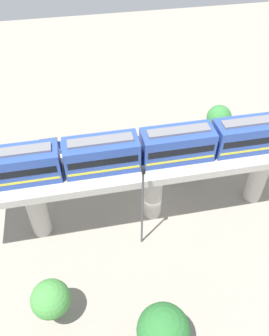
# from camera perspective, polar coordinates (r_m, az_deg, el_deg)

# --- Properties ---
(ground_plane) EXTENTS (120.00, 120.00, 0.00)m
(ground_plane) POSITION_cam_1_polar(r_m,az_deg,el_deg) (37.83, 2.88, -7.41)
(ground_plane) COLOR gray
(viaduct) EXTENTS (5.20, 35.80, 7.79)m
(viaduct) POSITION_cam_1_polar(r_m,az_deg,el_deg) (33.32, 3.24, -0.84)
(viaduct) COLOR #B7B2AA
(viaduct) RESTS_ON ground
(train) EXTENTS (2.64, 27.45, 3.24)m
(train) POSITION_cam_1_polar(r_m,az_deg,el_deg) (30.87, 0.92, 3.09)
(train) COLOR #2D4CA5
(train) RESTS_ON viaduct
(parked_car_red) EXTENTS (2.19, 4.35, 1.76)m
(parked_car_red) POSITION_cam_1_polar(r_m,az_deg,el_deg) (44.52, 0.86, 3.61)
(parked_car_red) COLOR red
(parked_car_red) RESTS_ON ground
(parked_car_blue) EXTENTS (1.84, 4.22, 1.76)m
(parked_car_blue) POSITION_cam_1_polar(r_m,az_deg,el_deg) (45.51, -13.78, 3.18)
(parked_car_blue) COLOR #284CB7
(parked_car_blue) RESTS_ON ground
(parked_car_black) EXTENTS (2.10, 4.32, 1.76)m
(parked_car_black) POSITION_cam_1_polar(r_m,az_deg,el_deg) (42.28, 7.89, 0.50)
(parked_car_black) COLOR black
(parked_car_black) RESTS_ON ground
(tree_near_viaduct) EXTENTS (3.15, 3.15, 4.74)m
(tree_near_viaduct) POSITION_cam_1_polar(r_m,az_deg,el_deg) (29.82, -13.74, -20.39)
(tree_near_viaduct) COLOR brown
(tree_near_viaduct) RESTS_ON ground
(tree_mid_lot) EXTENTS (3.96, 3.96, 5.55)m
(tree_mid_lot) POSITION_cam_1_polar(r_m,az_deg,el_deg) (27.77, 4.82, -25.28)
(tree_mid_lot) COLOR brown
(tree_mid_lot) RESTS_ON ground
(tree_far_corner) EXTENTS (3.19, 3.19, 5.06)m
(tree_far_corner) POSITION_cam_1_polar(r_m,az_deg,el_deg) (46.23, 13.84, 8.14)
(tree_far_corner) COLOR brown
(tree_far_corner) RESTS_ON ground
(signal_post) EXTENTS (0.44, 0.28, 10.39)m
(signal_post) POSITION_cam_1_polar(r_m,az_deg,el_deg) (31.02, 1.32, -6.12)
(signal_post) COLOR #4C4C51
(signal_post) RESTS_ON ground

